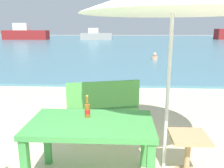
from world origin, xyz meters
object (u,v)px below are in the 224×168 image
Objects in this scene: picnic_table_green at (91,131)px; side_table_wood at (188,149)px; boat_sailboat at (25,34)px; boat_tanker at (96,35)px; swimmer_person at (155,57)px; bench_green_left at (103,104)px; beer_bottle_amber at (87,109)px.

side_table_wood is at bearing 8.37° from picnic_table_green.
picnic_table_green is at bearing -65.89° from boat_sailboat.
side_table_wood is at bearing -81.35° from boat_tanker.
swimmer_person is at bearing 78.68° from picnic_table_green.
bench_green_left is at bearing -102.74° from swimmer_person.
bench_green_left is 31.93m from boat_tanker.
bench_green_left is at bearing 86.00° from beer_bottle_amber.
side_table_wood is at bearing -64.11° from boat_sailboat.
side_table_wood is 0.43× the size of bench_green_left.
swimmer_person is at bearing 84.84° from side_table_wood.
swimmer_person is at bearing 77.26° from bench_green_left.
boat_sailboat is 10.81m from boat_tanker.
boat_tanker is at bearing 104.63° from swimmer_person.
swimmer_person is at bearing 78.21° from beer_bottle_amber.
boat_tanker is at bearing 1.36° from boat_sailboat.
boat_tanker reaches higher than bench_green_left.
boat_sailboat is at bearing 115.00° from bench_green_left.
beer_bottle_amber is at bearing -178.40° from side_table_wood.
side_table_wood is at bearing -95.16° from swimmer_person.
picnic_table_green is at bearing -90.89° from bench_green_left.
picnic_table_green is 33.19m from boat_tanker.
boat_tanker is (-5.91, 22.64, 0.46)m from swimmer_person.
picnic_table_green is 0.21× the size of boat_sailboat.
beer_bottle_amber is 1.31m from side_table_wood.
picnic_table_green is 10.54m from swimmer_person.
picnic_table_green is 5.28× the size of beer_bottle_amber.
boat_sailboat is (-14.58, 32.57, 0.11)m from beer_bottle_amber.
picnic_table_green is at bearing -171.63° from side_table_wood.
picnic_table_green is 3.41× the size of swimmer_person.
boat_sailboat is (-14.64, 32.71, 0.31)m from picnic_table_green.
picnic_table_green is at bearing -101.32° from swimmer_person.
side_table_wood is 36.17m from boat_sailboat.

